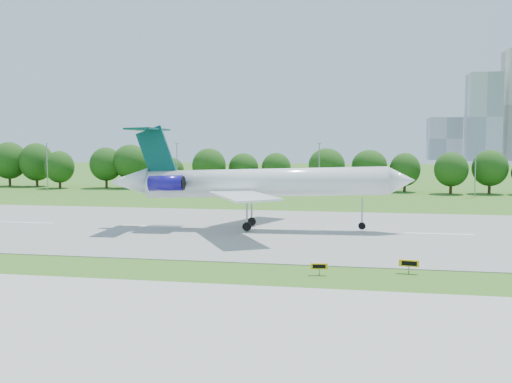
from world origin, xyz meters
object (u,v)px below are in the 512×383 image
object	(u,v)px
service_vehicle_a	(239,190)
service_vehicle_b	(304,193)
airliner	(250,182)
taxi_sign_left	(319,266)

from	to	relation	value
service_vehicle_a	service_vehicle_b	size ratio (longest dim) A/B	1.17
airliner	service_vehicle_b	xyz separation A→B (m)	(2.14, 55.54, -6.14)
airliner	service_vehicle_b	distance (m)	55.92
service_vehicle_a	service_vehicle_b	world-z (taller)	service_vehicle_a
airliner	taxi_sign_left	xyz separation A→B (m)	(11.56, -26.27, -5.90)
service_vehicle_b	service_vehicle_a	bearing A→B (deg)	81.90
taxi_sign_left	service_vehicle_a	size ratio (longest dim) A/B	0.40
service_vehicle_a	service_vehicle_b	bearing A→B (deg)	-83.34
airliner	service_vehicle_b	bearing A→B (deg)	84.41
airliner	taxi_sign_left	world-z (taller)	airliner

